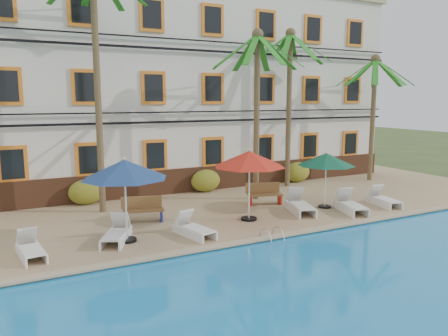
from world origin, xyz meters
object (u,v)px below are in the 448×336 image
lounger_b (117,233)px  lounger_f (383,199)px  umbrella_red (249,159)px  lounger_a (31,249)px  palm_c (257,91)px  palm_b (96,55)px  lounger_e (350,205)px  lounger_c (194,228)px  palm_e (374,100)px  pool_ladder (272,239)px  palm_d (289,87)px  bench_right (265,193)px  umbrella_green (326,160)px  bench_left (143,209)px  lounger_d (300,205)px  umbrella_blue (125,170)px

lounger_b → lounger_f: lounger_b is taller
umbrella_red → lounger_a: umbrella_red is taller
palm_c → palm_b: bearing=173.0°
lounger_e → umbrella_red: bearing=168.6°
lounger_b → lounger_e: (9.26, -0.63, 0.02)m
palm_c → lounger_c: size_ratio=4.15×
palm_b → palm_e: 14.91m
lounger_c → pool_ladder: bearing=-34.3°
palm_d → lounger_c: 10.64m
palm_c → pool_ladder: 7.58m
lounger_c → bench_right: bench_right is taller
lounger_e → pool_ladder: 4.94m
bench_right → pool_ladder: (-2.36, -4.14, -0.47)m
palm_e → palm_b: bearing=-179.3°
palm_d → umbrella_green: bearing=-106.0°
lounger_e → lounger_c: bearing=179.9°
lounger_b → lounger_e: 9.28m
lounger_a → lounger_b: bearing=6.3°
palm_c → lounger_f: palm_c is taller
bench_left → lounger_e: bearing=-17.7°
lounger_d → bench_left: (-5.96, 1.62, 0.16)m
palm_e → lounger_e: bearing=-141.2°
umbrella_blue → palm_c: bearing=25.8°
bench_right → pool_ladder: size_ratio=2.11×
umbrella_red → lounger_d: (2.37, 0.02, -1.99)m
lounger_b → lounger_a: bearing=-173.7°
lounger_a → lounger_c: lounger_c is taller
palm_d → lounger_e: (-0.85, -5.52, -4.81)m
lounger_b → lounger_f: size_ratio=1.02×
lounger_b → lounger_c: (2.41, -0.61, -0.01)m
lounger_a → bench_left: (3.99, 2.15, 0.21)m
umbrella_green → umbrella_red: bearing=-177.3°
palm_b → lounger_d: size_ratio=4.60×
palm_c → pool_ladder: size_ratio=10.11×
umbrella_blue → pool_ladder: size_ratio=3.66×
palm_b → lounger_b: palm_b is taller
lounger_c → lounger_d: 5.07m
palm_c → umbrella_red: 4.41m
umbrella_green → palm_d: bearing=74.0°
palm_d → bench_right: size_ratio=5.07×
umbrella_green → lounger_f: (2.47, -0.85, -1.75)m
umbrella_blue → lounger_f: size_ratio=1.48×
bench_right → pool_ladder: bearing=-119.7°
pool_ladder → umbrella_green: bearing=30.0°
lounger_f → bench_left: size_ratio=1.17×
umbrella_red → lounger_a: 7.86m
palm_d → lounger_a: bearing=-157.7°
lounger_a → bench_left: bench_left is taller
lounger_c → lounger_e: (6.86, -0.02, 0.03)m
lounger_d → lounger_a: bearing=-177.0°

